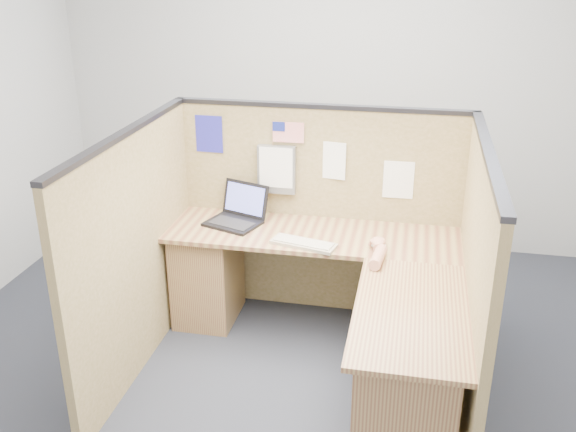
% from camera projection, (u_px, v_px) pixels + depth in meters
% --- Properties ---
extents(floor, '(5.00, 5.00, 0.00)m').
position_uv_depth(floor, '(292.00, 385.00, 3.95)').
color(floor, black).
rests_on(floor, ground).
extents(wall_back, '(5.00, 0.00, 5.00)m').
position_uv_depth(wall_back, '(344.00, 87.00, 5.45)').
color(wall_back, '#A9ACAE').
rests_on(wall_back, floor).
extents(cubicle_partitions, '(2.06, 1.83, 1.53)m').
position_uv_depth(cubicle_partitions, '(306.00, 243.00, 4.04)').
color(cubicle_partitions, olive).
rests_on(cubicle_partitions, floor).
extents(l_desk, '(1.95, 1.75, 0.73)m').
position_uv_depth(l_desk, '(330.00, 309.00, 4.02)').
color(l_desk, brown).
rests_on(l_desk, floor).
extents(laptop, '(0.42, 0.44, 0.25)m').
position_uv_depth(laptop, '(235.00, 213.00, 4.45)').
color(laptop, black).
rests_on(laptop, l_desk).
extents(keyboard, '(0.44, 0.24, 0.03)m').
position_uv_depth(keyboard, '(304.00, 243.00, 4.10)').
color(keyboard, gray).
rests_on(keyboard, l_desk).
extents(mouse, '(0.12, 0.09, 0.04)m').
position_uv_depth(mouse, '(378.00, 245.00, 4.05)').
color(mouse, silver).
rests_on(mouse, l_desk).
extents(hand_forearm, '(0.11, 0.38, 0.08)m').
position_uv_depth(hand_forearm, '(378.00, 252.00, 3.92)').
color(hand_forearm, tan).
rests_on(hand_forearm, l_desk).
extents(blue_poster, '(0.20, 0.01, 0.26)m').
position_uv_depth(blue_poster, '(209.00, 134.00, 4.48)').
color(blue_poster, '#222199').
rests_on(blue_poster, cubicle_partitions).
extents(american_flag, '(0.22, 0.01, 0.38)m').
position_uv_depth(american_flag, '(284.00, 134.00, 4.35)').
color(american_flag, olive).
rests_on(american_flag, cubicle_partitions).
extents(file_holder, '(0.27, 0.05, 0.34)m').
position_uv_depth(file_holder, '(277.00, 169.00, 4.45)').
color(file_holder, slate).
rests_on(file_holder, cubicle_partitions).
extents(paper_left, '(0.20, 0.03, 0.26)m').
position_uv_depth(paper_left, '(331.00, 161.00, 4.37)').
color(paper_left, white).
rests_on(paper_left, cubicle_partitions).
extents(paper_right, '(0.20, 0.01, 0.26)m').
position_uv_depth(paper_right, '(398.00, 180.00, 4.33)').
color(paper_right, white).
rests_on(paper_right, cubicle_partitions).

